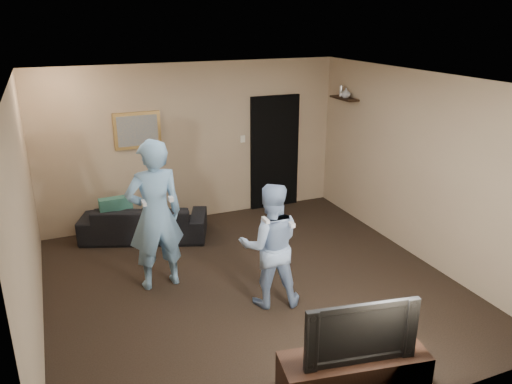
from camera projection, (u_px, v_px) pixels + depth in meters
name	position (u px, v px, depth m)	size (l,w,h in m)	color
ground	(252.00, 285.00, 6.44)	(5.00, 5.00, 0.00)	black
ceiling	(251.00, 80.00, 5.57)	(5.00, 5.00, 0.04)	silver
wall_back	(194.00, 143.00, 8.17)	(5.00, 0.04, 2.60)	tan
wall_front	(375.00, 290.00, 3.83)	(5.00, 0.04, 2.60)	tan
wall_left	(25.00, 221.00, 5.09)	(0.04, 5.00, 2.60)	tan
wall_right	(418.00, 167.00, 6.91)	(0.04, 5.00, 2.60)	tan
sofa	(144.00, 221.00, 7.72)	(1.89, 0.74, 0.55)	black
throw_pillow	(117.00, 213.00, 7.50)	(0.48, 0.15, 0.48)	#1C554B
painting_frame	(137.00, 130.00, 7.72)	(0.72, 0.05, 0.57)	olive
painting_canvas	(138.00, 131.00, 7.70)	(0.62, 0.01, 0.47)	slate
doorway	(275.00, 152.00, 8.78)	(0.90, 0.06, 2.00)	black
light_switch	(243.00, 139.00, 8.46)	(0.08, 0.02, 0.12)	silver
wall_shelf	(344.00, 98.00, 8.21)	(0.20, 0.60, 0.03)	black
shelf_vase	(346.00, 93.00, 8.14)	(0.15, 0.15, 0.16)	silver
shelf_figurine	(341.00, 91.00, 8.26)	(0.06, 0.06, 0.18)	silver
tv_console	(353.00, 377.00, 4.43)	(1.32, 0.42, 0.47)	black
television	(357.00, 327.00, 4.26)	(1.00, 0.13, 0.58)	black
wii_player_left	(155.00, 215.00, 6.13)	(0.74, 0.55, 1.93)	#78A8D1
wii_player_right	(270.00, 245.00, 5.81)	(0.87, 0.76, 1.52)	#94AFD8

